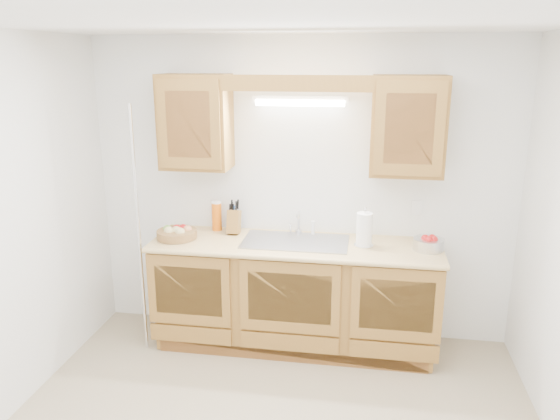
% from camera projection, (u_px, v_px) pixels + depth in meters
% --- Properties ---
extents(room, '(3.52, 3.50, 2.50)m').
position_uv_depth(room, '(268.00, 252.00, 3.12)').
color(room, tan).
rests_on(room, ground).
extents(base_cabinets, '(2.20, 0.60, 0.86)m').
position_uv_depth(base_cabinets, '(295.00, 295.00, 4.48)').
color(base_cabinets, olive).
rests_on(base_cabinets, ground).
extents(countertop, '(2.30, 0.63, 0.04)m').
position_uv_depth(countertop, '(295.00, 245.00, 4.35)').
color(countertop, '#E5C678').
rests_on(countertop, base_cabinets).
extents(upper_cabinet_left, '(0.55, 0.33, 0.75)m').
position_uv_depth(upper_cabinet_left, '(196.00, 122.00, 4.36)').
color(upper_cabinet_left, olive).
rests_on(upper_cabinet_left, room).
extents(upper_cabinet_right, '(0.55, 0.33, 0.75)m').
position_uv_depth(upper_cabinet_right, '(408.00, 126.00, 4.10)').
color(upper_cabinet_right, olive).
rests_on(upper_cabinet_right, room).
extents(valance, '(2.20, 0.05, 0.12)m').
position_uv_depth(valance, '(296.00, 83.00, 4.01)').
color(valance, olive).
rests_on(valance, room).
extents(fluorescent_fixture, '(0.76, 0.08, 0.08)m').
position_uv_depth(fluorescent_fixture, '(300.00, 101.00, 4.26)').
color(fluorescent_fixture, white).
rests_on(fluorescent_fixture, room).
extents(sink, '(0.84, 0.46, 0.36)m').
position_uv_depth(sink, '(295.00, 250.00, 4.38)').
color(sink, '#9E9EA3').
rests_on(sink, countertop).
extents(wire_shelf_pole, '(0.03, 0.03, 2.00)m').
position_uv_depth(wire_shelf_pole, '(139.00, 233.00, 4.26)').
color(wire_shelf_pole, silver).
rests_on(wire_shelf_pole, ground).
extents(outlet_plate, '(0.08, 0.01, 0.12)m').
position_uv_depth(outlet_plate, '(416.00, 208.00, 4.42)').
color(outlet_plate, white).
rests_on(outlet_plate, room).
extents(fruit_basket, '(0.41, 0.41, 0.10)m').
position_uv_depth(fruit_basket, '(177.00, 233.00, 4.44)').
color(fruit_basket, olive).
rests_on(fruit_basket, countertop).
extents(knife_block, '(0.10, 0.16, 0.29)m').
position_uv_depth(knife_block, '(234.00, 221.00, 4.56)').
color(knife_block, olive).
rests_on(knife_block, countertop).
extents(orange_canister, '(0.08, 0.08, 0.25)m').
position_uv_depth(orange_canister, '(217.00, 216.00, 4.63)').
color(orange_canister, orange).
rests_on(orange_canister, countertop).
extents(soap_bottle, '(0.10, 0.10, 0.22)m').
position_uv_depth(soap_bottle, '(234.00, 218.00, 4.62)').
color(soap_bottle, '#2252AD').
rests_on(soap_bottle, countertop).
extents(sponge, '(0.13, 0.10, 0.02)m').
position_uv_depth(sponge, '(364.00, 236.00, 4.49)').
color(sponge, '#CC333F').
rests_on(sponge, countertop).
extents(paper_towel, '(0.15, 0.15, 0.32)m').
position_uv_depth(paper_towel, '(364.00, 230.00, 4.23)').
color(paper_towel, silver).
rests_on(paper_towel, countertop).
extents(apple_bowl, '(0.31, 0.31, 0.12)m').
position_uv_depth(apple_bowl, '(429.00, 243.00, 4.17)').
color(apple_bowl, silver).
rests_on(apple_bowl, countertop).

